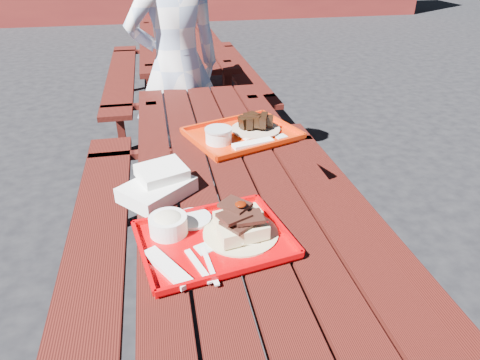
{
  "coord_description": "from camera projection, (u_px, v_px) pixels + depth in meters",
  "views": [
    {
      "loc": [
        -0.26,
        -1.46,
        1.57
      ],
      "look_at": [
        0.0,
        -0.15,
        0.82
      ],
      "focal_mm": 32.0,
      "sensor_mm": 36.0,
      "label": 1
    }
  ],
  "objects": [
    {
      "name": "picnic_table_far",
      "position": [
        180.0,
        58.0,
        4.18
      ],
      "size": [
        1.41,
        2.4,
        0.75
      ],
      "color": "#42120C",
      "rests_on": "ground"
    },
    {
      "name": "person",
      "position": [
        177.0,
        67.0,
        2.77
      ],
      "size": [
        0.71,
        0.56,
        1.7
      ],
      "primitive_type": "imported",
      "rotation": [
        0.0,
        0.0,
        3.42
      ],
      "color": "#AABFE6",
      "rests_on": "ground"
    },
    {
      "name": "white_cloth",
      "position": [
        159.0,
        185.0,
        1.56
      ],
      "size": [
        0.3,
        0.3,
        0.1
      ],
      "color": "white",
      "rests_on": "picnic_table_near"
    },
    {
      "name": "ground",
      "position": [
        234.0,
        313.0,
        2.06
      ],
      "size": [
        60.0,
        60.0,
        0.0
      ],
      "primitive_type": "plane",
      "color": "black",
      "rests_on": "ground"
    },
    {
      "name": "picnic_table_near",
      "position": [
        233.0,
        217.0,
        1.79
      ],
      "size": [
        1.41,
        2.4,
        0.75
      ],
      "color": "#42120C",
      "rests_on": "ground"
    },
    {
      "name": "near_tray",
      "position": [
        211.0,
        231.0,
        1.33
      ],
      "size": [
        0.5,
        0.42,
        0.14
      ],
      "color": "#BC0004",
      "rests_on": "picnic_table_near"
    },
    {
      "name": "far_tray",
      "position": [
        242.0,
        133.0,
        2.02
      ],
      "size": [
        0.58,
        0.51,
        0.08
      ],
      "color": "red",
      "rests_on": "picnic_table_near"
    }
  ]
}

